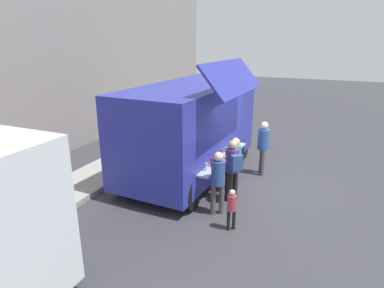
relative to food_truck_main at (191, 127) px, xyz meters
name	(u,v)px	position (x,y,z in m)	size (l,w,h in m)	color
ground_plane	(256,183)	(0.07, -2.14, -1.59)	(60.00, 60.00, 0.00)	#38383D
curb_strip	(34,210)	(-4.00, 2.62, -1.52)	(28.00, 1.60, 0.15)	#9E998E
food_truck_main	(191,127)	(0.00, 0.00, 0.00)	(5.79, 3.31, 3.70)	#2C32A2
trash_bin	(176,127)	(3.54, 2.32, -1.09)	(0.60, 0.60, 0.99)	#2E6136
customer_front_ordering	(235,160)	(-0.70, -1.67, -0.64)	(0.52, 0.35, 1.61)	#4D453F
customer_mid_with_backpack	(233,165)	(-1.33, -1.79, -0.54)	(0.54, 0.52, 1.72)	black
customer_rear_waiting	(218,178)	(-2.16, -1.67, -0.60)	(0.34, 0.34, 1.66)	#4A4744
customer_extra_browsing	(263,143)	(0.87, -2.14, -0.53)	(0.36, 0.36, 1.77)	#4D4443
child_near_queue	(232,206)	(-2.72, -2.21, -0.98)	(0.21, 0.21, 1.02)	black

